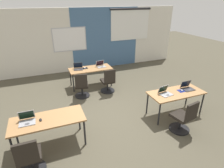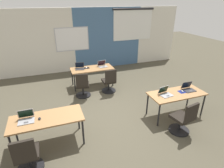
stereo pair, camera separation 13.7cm
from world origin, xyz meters
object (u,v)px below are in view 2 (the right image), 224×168
desk_near_left (47,120)px  laptop_far_left (80,68)px  chair_near_right_inner (183,120)px  desk_near_right (177,95)px  laptop_near_left_end (26,119)px  laptop_near_right_inner (165,93)px  desk_far_center (92,70)px  mouse_near_left_end (39,119)px  laptop_near_right_end (188,88)px  mouse_far_left (86,68)px  chair_near_left_end (27,157)px  mouse_near_right_end (182,91)px  laptop_far_right (103,65)px  chair_far_left (83,87)px  chair_far_right (109,83)px

desk_near_left → laptop_far_left: laptop_far_left is taller
desk_near_left → chair_near_right_inner: size_ratio=1.74×
desk_near_right → laptop_near_left_end: bearing=179.3°
laptop_near_right_inner → desk_far_center: bearing=107.9°
mouse_near_left_end → desk_near_right: bearing=0.0°
laptop_near_right_inner → laptop_near_right_end: laptop_near_right_end is taller
mouse_far_left → chair_near_left_end: 4.11m
mouse_far_left → mouse_near_left_end: bearing=-120.4°
desk_near_left → laptop_far_left: size_ratio=4.26×
mouse_far_left → mouse_near_left_end: (-1.70, -2.89, -0.00)m
laptop_near_left_end → laptop_near_right_end: laptop_near_left_end is taller
mouse_near_right_end → desk_far_center: bearing=124.9°
desk_near_right → laptop_near_right_inner: bearing=176.9°
laptop_far_right → chair_far_left: bearing=-146.1°
desk_near_left → desk_far_center: same height
laptop_far_left → laptop_near_left_end: (-1.71, -2.84, -0.00)m
laptop_far_left → mouse_near_right_end: size_ratio=3.44×
desk_near_right → mouse_far_left: (-1.95, 2.89, 0.08)m
mouse_far_left → mouse_near_right_end: same height
mouse_far_left → laptop_far_right: size_ratio=0.29×
mouse_near_left_end → chair_near_left_end: bearing=-111.6°
laptop_far_right → laptop_near_left_end: bearing=-139.4°
mouse_near_left_end → desk_far_center: bearing=55.9°
mouse_near_left_end → chair_far_left: bearing=56.1°
laptop_far_left → mouse_near_left_end: laptop_far_left is taller
mouse_near_left_end → laptop_near_right_end: laptop_near_right_end is taller
laptop_far_left → mouse_near_right_end: 3.74m
mouse_near_left_end → laptop_far_right: 3.67m
mouse_near_left_end → chair_far_right: size_ratio=0.11×
chair_near_left_end → laptop_far_left: bearing=-115.9°
chair_far_left → mouse_near_right_end: (2.49, -1.99, 0.36)m
desk_far_center → laptop_near_left_end: laptop_near_left_end is taller
chair_near_right_inner → mouse_far_left: bearing=-76.4°
mouse_far_left → laptop_near_right_inner: bearing=-61.2°
laptop_near_right_inner → laptop_near_left_end: (-3.54, 0.03, 0.00)m
mouse_near_left_end → mouse_near_right_end: bearing=0.2°
laptop_near_right_inner → chair_near_right_inner: (0.05, -0.76, -0.39)m
desk_near_left → desk_near_right: (3.50, 0.00, 0.00)m
chair_far_left → chair_far_right: 0.97m
desk_near_right → laptop_near_left_end: 3.91m
chair_near_right_inner → laptop_near_right_end: 1.16m
desk_near_right → chair_near_right_inner: bearing=-113.4°
desk_near_left → chair_far_left: size_ratio=1.74×
desk_near_left → laptop_far_left: 3.17m
laptop_near_right_inner → laptop_near_left_end: size_ratio=1.11×
laptop_far_left → laptop_near_right_inner: bearing=-47.3°
laptop_near_right_inner → laptop_near_left_end: bearing=171.1°
laptop_far_left → chair_near_left_end: 4.00m
desk_near_left → mouse_far_left: 3.28m
laptop_far_right → chair_far_right: bearing=-96.8°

